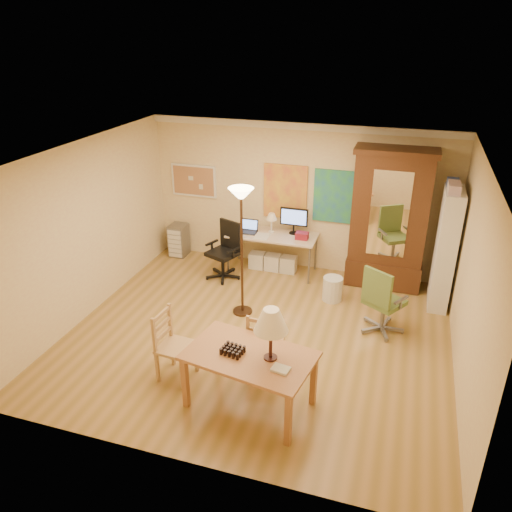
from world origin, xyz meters
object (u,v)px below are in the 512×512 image
(dining_table, at_px, (257,346))
(armoire, at_px, (388,228))
(computer_desk, at_px, (274,248))
(bookshelf, at_px, (445,249))
(office_chair_black, at_px, (224,263))
(office_chair_green, at_px, (381,315))

(dining_table, xyz_separation_m, armoire, (1.19, 3.69, 0.18))
(computer_desk, distance_m, bookshelf, 2.97)
(dining_table, bearing_deg, computer_desk, 102.35)
(computer_desk, bearing_deg, armoire, 2.37)
(computer_desk, relative_size, office_chair_black, 1.55)
(office_chair_green, relative_size, bookshelf, 0.55)
(bookshelf, bearing_deg, office_chair_green, -125.65)
(computer_desk, bearing_deg, office_chair_green, -36.07)
(computer_desk, height_order, office_chair_black, computer_desk)
(office_chair_green, xyz_separation_m, bookshelf, (0.83, 1.15, 0.68))
(armoire, bearing_deg, office_chair_black, -167.35)
(dining_table, xyz_separation_m, office_chair_green, (1.28, 2.10, -0.59))
(dining_table, height_order, office_chair_black, dining_table)
(office_chair_green, bearing_deg, bookshelf, 54.35)
(office_chair_black, bearing_deg, office_chair_green, -18.73)
(computer_desk, bearing_deg, bookshelf, -7.04)
(office_chair_black, relative_size, armoire, 0.43)
(computer_desk, distance_m, office_chair_black, 0.97)
(office_chair_green, height_order, bookshelf, bookshelf)
(computer_desk, xyz_separation_m, office_chair_green, (2.07, -1.51, -0.16))
(bookshelf, bearing_deg, dining_table, -122.94)
(dining_table, height_order, computer_desk, dining_table)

